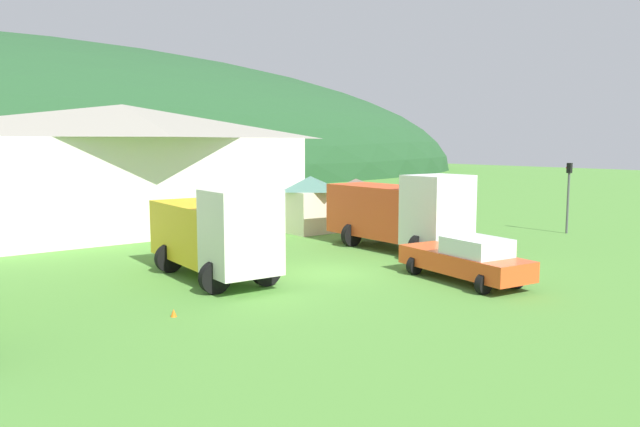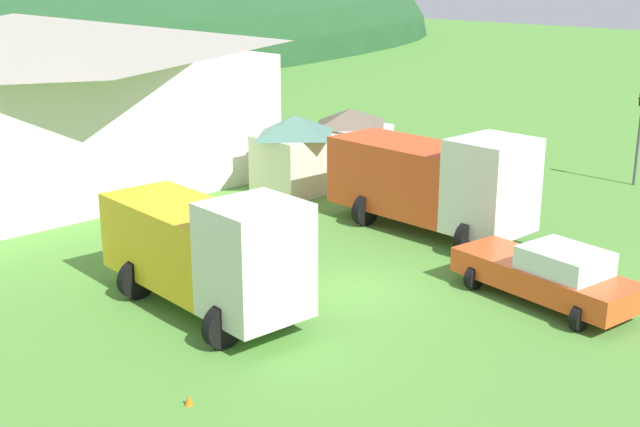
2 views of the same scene
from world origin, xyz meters
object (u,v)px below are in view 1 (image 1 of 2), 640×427
Objects in this scene: traffic_light_east at (568,190)px; traffic_cone_mid_row at (271,284)px; depot_building at (124,166)px; play_shed_cream at (310,203)px; heavy_rig_white at (400,210)px; play_shed_pink at (356,201)px; heavy_rig_striped at (215,232)px; service_pickup_orange at (467,259)px; traffic_cone_near_pickup at (174,317)px.

traffic_cone_mid_row is (-19.54, -0.18, -2.40)m from traffic_light_east.
play_shed_cream is at bearing -40.24° from depot_building.
depot_building is 6.40× the size of play_shed_cream.
traffic_light_east is 7.45× the size of traffic_cone_mid_row.
heavy_rig_white is at bearing -60.70° from depot_building.
play_shed_pink is 0.46× the size of heavy_rig_striped.
play_shed_pink is 9.21m from heavy_rig_white.
service_pickup_orange is 7.05m from traffic_cone_mid_row.
heavy_rig_white is at bearing -118.07° from play_shed_pink.
play_shed_cream is at bearing 179.33° from heavy_rig_white.
service_pickup_orange is (6.90, -5.91, -0.92)m from heavy_rig_striped.
heavy_rig_striped is 2.83m from traffic_cone_mid_row.
traffic_light_east is at bearing -55.97° from play_shed_pink.
heavy_rig_white is (7.82, -13.93, -1.79)m from depot_building.
play_shed_pink is at bearing 123.41° from heavy_rig_striped.
service_pickup_orange is at bearing -75.75° from depot_building.
depot_building is 16.08m from heavy_rig_white.
depot_building is 18.80m from traffic_cone_near_pickup.
traffic_light_east reaches higher than heavy_rig_striped.
play_shed_pink is at bearing 160.22° from service_pickup_orange.
service_pickup_orange reaches higher than traffic_cone_near_pickup.
heavy_rig_striped is (-1.82, -14.08, -1.91)m from depot_building.
play_shed_pink is 21.02m from traffic_cone_near_pickup.
depot_building reaches higher than traffic_cone_near_pickup.
play_shed_cream is 6.85× the size of traffic_cone_near_pickup.
traffic_cone_mid_row is (4.47, 1.74, 0.00)m from traffic_cone_near_pickup.
traffic_cone_near_pickup is at bearing -175.43° from traffic_light_east.
heavy_rig_white is 16.05× the size of traffic_cone_near_pickup.
depot_building reaches higher than traffic_light_east.
play_shed_pink reaches higher than traffic_cone_mid_row.
heavy_rig_striped is 1.78× the size of traffic_light_east.
service_pickup_orange is at bearing -12.61° from traffic_cone_near_pickup.
traffic_light_east is at bearing 88.07° from heavy_rig_striped.
heavy_rig_striped is 13.24× the size of traffic_cone_mid_row.
traffic_cone_near_pickup is at bearing -140.09° from play_shed_cream.
traffic_cone_mid_row is at bearing 21.32° from traffic_cone_near_pickup.
heavy_rig_white is 1.89× the size of traffic_light_east.
depot_building is 13.65m from play_shed_pink.
depot_building is 24.66m from traffic_light_east.
traffic_cone_near_pickup is 0.88× the size of traffic_cone_mid_row.
depot_building reaches higher than heavy_rig_white.
play_shed_cream reaches higher than play_shed_pink.
traffic_cone_mid_row is at bearing -141.57° from play_shed_pink.
depot_building is 38.57× the size of traffic_cone_mid_row.
traffic_light_east is (11.07, -1.86, 0.54)m from heavy_rig_white.
service_pickup_orange is at bearing -23.69° from heavy_rig_white.
heavy_rig_striped is 0.94× the size of heavy_rig_white.
heavy_rig_striped is at bearing 175.27° from traffic_light_east.
play_shed_cream is 12.73m from traffic_cone_mid_row.
depot_building is 2.91× the size of heavy_rig_striped.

